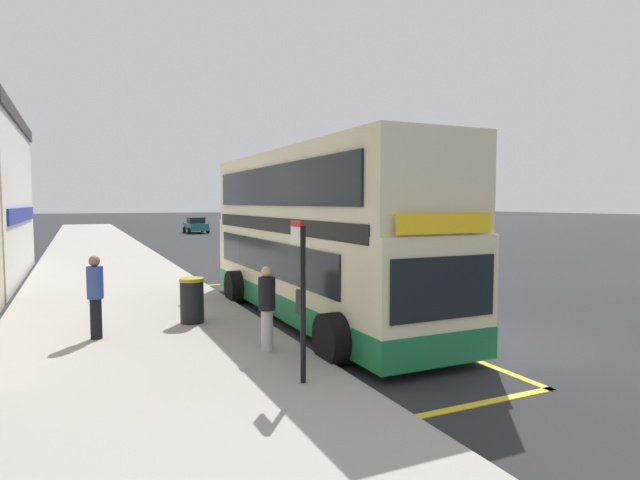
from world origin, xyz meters
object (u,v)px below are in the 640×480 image
Objects in this scene: bus_stop_sign at (301,287)px; litter_bin at (192,300)px; parked_car_teal_far at (196,225)px; pedestrian_further_back at (267,305)px; double_decker_bus at (316,241)px; pedestrian_waiting_near_sign at (95,293)px.

litter_bin is at bearing 98.97° from bus_stop_sign.
pedestrian_further_back is (-7.60, -43.92, 0.26)m from parked_car_teal_far.
double_decker_bus is 41.44m from parked_car_teal_far.
double_decker_bus reaches higher than parked_car_teal_far.
parked_car_teal_far is 2.32× the size of pedestrian_waiting_near_sign.
double_decker_bus is at bearing 50.26° from pedestrian_further_back.
bus_stop_sign reaches higher than pedestrian_further_back.
litter_bin is at bearing 175.63° from double_decker_bus.
pedestrian_further_back is 3.22m from litter_bin.
double_decker_bus is 3.83m from pedestrian_further_back.
pedestrian_further_back is at bearing 87.82° from bus_stop_sign.
pedestrian_waiting_near_sign is at bearing -105.05° from parked_car_teal_far.
bus_stop_sign is at bearing -100.17° from parked_car_teal_far.
double_decker_bus is 5.35m from bus_stop_sign.
bus_stop_sign is at bearing -81.03° from litter_bin.
pedestrian_waiting_near_sign is 1.64× the size of litter_bin.
bus_stop_sign is at bearing -92.18° from pedestrian_further_back.
pedestrian_further_back is at bearing -129.74° from double_decker_bus.
pedestrian_further_back reaches higher than litter_bin.
double_decker_bus is 9.70× the size of litter_bin.
double_decker_bus reaches higher than pedestrian_further_back.
double_decker_bus is 6.33× the size of pedestrian_further_back.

